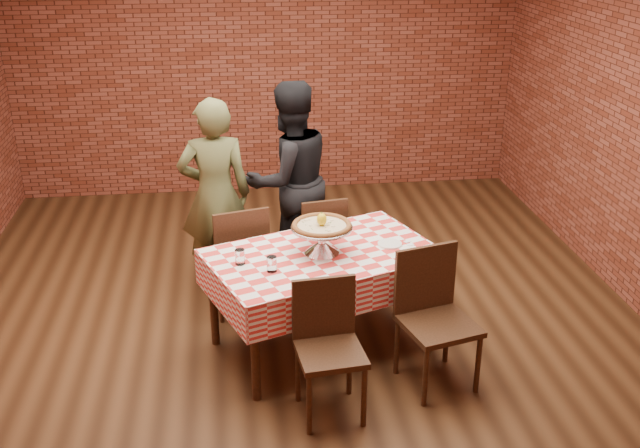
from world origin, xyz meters
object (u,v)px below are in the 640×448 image
at_px(chair_far_right, 319,242).
at_px(pizza_stand, 322,240).
at_px(pizza, 322,226).
at_px(chair_near_right, 439,323).
at_px(water_glass_left, 272,264).
at_px(condiment_caddy, 310,227).
at_px(water_glass_right, 240,257).
at_px(chair_far_left, 236,256).
at_px(table, 323,300).
at_px(diner_olive, 215,195).
at_px(diner_black, 289,180).
at_px(chair_near_left, 330,354).

bearing_deg(chair_far_right, pizza_stand, 74.75).
relative_size(pizza, chair_near_right, 0.44).
xyz_separation_m(water_glass_left, condiment_caddy, (0.32, 0.54, 0.02)).
xyz_separation_m(water_glass_left, water_glass_right, (-0.21, 0.14, 0.00)).
relative_size(pizza, chair_far_left, 0.46).
relative_size(table, chair_near_right, 1.65).
relative_size(condiment_caddy, chair_far_right, 0.18).
bearing_deg(chair_far_left, water_glass_left, 89.78).
relative_size(chair_near_right, diner_olive, 0.57).
relative_size(table, condiment_caddy, 10.29).
bearing_deg(diner_black, water_glass_right, 48.27).
bearing_deg(pizza, chair_far_left, 132.79).
height_order(pizza_stand, condiment_caddy, pizza_stand).
distance_m(table, chair_near_right, 0.91).
distance_m(chair_near_left, diner_black, 2.13).
bearing_deg(diner_olive, water_glass_left, 103.22).
height_order(table, chair_far_left, chair_far_left).
bearing_deg(pizza, pizza_stand, 90.00).
xyz_separation_m(chair_far_left, diner_black, (0.48, 0.62, 0.40)).
distance_m(chair_near_left, chair_far_left, 1.57).
bearing_deg(pizza, diner_black, 95.49).
xyz_separation_m(table, pizza, (-0.01, 0.00, 0.59)).
distance_m(pizza, water_glass_right, 0.61).
height_order(water_glass_left, chair_near_left, chair_near_left).
xyz_separation_m(pizza, chair_far_left, (-0.60, 0.65, -0.50)).
bearing_deg(water_glass_left, condiment_caddy, 59.58).
height_order(condiment_caddy, chair_near_left, condiment_caddy).
relative_size(water_glass_left, diner_black, 0.06).
height_order(water_glass_right, chair_near_right, chair_near_right).
bearing_deg(chair_far_right, water_glass_right, 47.20).
bearing_deg(chair_near_left, chair_far_right, 79.41).
relative_size(chair_far_left, diner_olive, 0.56).
xyz_separation_m(pizza_stand, condiment_caddy, (-0.05, 0.29, -0.02)).
distance_m(pizza_stand, chair_near_right, 0.99).
xyz_separation_m(condiment_caddy, chair_near_left, (0.00, -1.11, -0.39)).
bearing_deg(condiment_caddy, water_glass_right, 177.27).
distance_m(chair_near_right, diner_olive, 2.23).
bearing_deg(water_glass_left, chair_far_left, 104.56).
xyz_separation_m(table, chair_near_right, (0.71, -0.57, 0.10)).
bearing_deg(diner_black, chair_far_right, 96.85).
distance_m(table, pizza, 0.59).
xyz_separation_m(pizza_stand, chair_far_right, (0.09, 0.91, -0.43)).
bearing_deg(condiment_caddy, pizza, -119.93).
bearing_deg(chair_far_left, diner_olive, -85.53).
xyz_separation_m(water_glass_right, chair_near_right, (1.29, -0.46, -0.34)).
height_order(pizza_stand, water_glass_right, pizza_stand).
height_order(water_glass_right, chair_far_right, water_glass_right).
distance_m(chair_near_left, diner_olive, 2.05).
xyz_separation_m(condiment_caddy, diner_black, (-0.07, 0.98, 0.02)).
height_order(chair_far_left, chair_far_right, chair_far_left).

